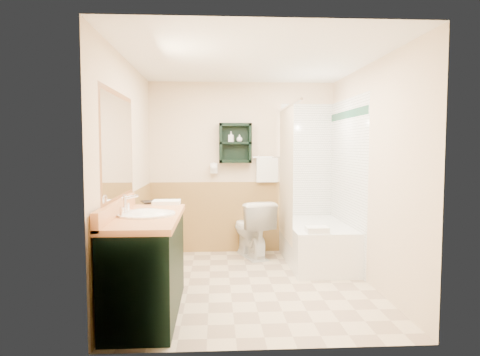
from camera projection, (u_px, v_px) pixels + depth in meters
name	position (u px, v px, depth m)	size (l,w,h in m)	color
floor	(251.00, 285.00, 4.65)	(3.00, 3.00, 0.00)	beige
back_wall	(242.00, 168.00, 6.08)	(2.60, 0.04, 2.40)	#FFEEC7
left_wall	(126.00, 175.00, 4.49)	(0.04, 3.00, 2.40)	#FFEEC7
right_wall	(372.00, 174.00, 4.64)	(0.04, 3.00, 2.40)	#FFEEC7
ceiling	(251.00, 59.00, 4.47)	(2.60, 3.00, 0.04)	white
wainscot_left	(130.00, 241.00, 4.54)	(2.98, 2.98, 1.00)	tan
wainscot_back	(242.00, 217.00, 6.09)	(2.58, 2.58, 1.00)	tan
mirror_frame	(118.00, 146.00, 3.92)	(1.30, 1.30, 1.00)	brown
mirror_glass	(119.00, 146.00, 3.92)	(1.20, 1.20, 0.90)	white
tile_right	(347.00, 182.00, 5.39)	(1.50, 1.50, 2.10)	white
tile_back	(314.00, 178.00, 6.10)	(0.95, 0.95, 2.10)	white
tile_accent	(347.00, 114.00, 5.33)	(1.50, 1.50, 0.10)	#144630
wall_shelf	(235.00, 143.00, 5.93)	(0.45, 0.15, 0.55)	black
hair_dryer	(214.00, 168.00, 5.96)	(0.10, 0.24, 0.18)	white
towel_bar	(267.00, 157.00, 6.02)	(0.40, 0.06, 0.40)	white
curtain_rod	(289.00, 106.00, 5.28)	(0.03, 0.03, 1.60)	silver
shower_curtain	(286.00, 174.00, 5.52)	(1.05, 1.05, 1.70)	beige
vanity	(147.00, 264.00, 3.82)	(0.59, 1.41, 0.89)	black
bathtub	(317.00, 243.00, 5.52)	(0.78, 1.50, 0.52)	white
toilet	(252.00, 229.00, 5.82)	(0.44, 0.78, 0.76)	white
counter_towel	(167.00, 202.00, 4.50)	(0.28, 0.22, 0.04)	white
vanity_book	(142.00, 193.00, 4.55)	(0.16, 0.02, 0.22)	black
tub_towel	(317.00, 230.00, 4.86)	(0.25, 0.20, 0.07)	white
soap_bottle_a	(231.00, 140.00, 5.92)	(0.06, 0.14, 0.07)	white
soap_bottle_b	(239.00, 139.00, 5.93)	(0.08, 0.10, 0.08)	white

